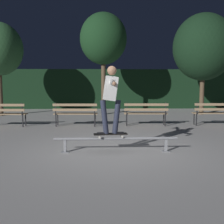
{
  "coord_description": "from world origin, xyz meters",
  "views": [
    {
      "loc": [
        -0.3,
        -6.56,
        1.64
      ],
      "look_at": [
        -0.06,
        0.66,
        0.85
      ],
      "focal_mm": 45.03,
      "sensor_mm": 36.0,
      "label": 1
    }
  ],
  "objects_px": {
    "tree_behind_benches": "(103,39)",
    "grind_rail": "(116,140)",
    "skateboarder": "(111,94)",
    "park_bench_rightmost": "(215,111)",
    "skateboard": "(111,134)",
    "park_bench_right_center": "(146,111)",
    "park_bench_leftmost": "(4,112)",
    "park_bench_left_center": "(75,112)",
    "tree_far_right": "(203,47)"
  },
  "relations": [
    {
      "from": "skateboard",
      "to": "tree_far_right",
      "type": "distance_m",
      "value": 9.25
    },
    {
      "from": "skateboarder",
      "to": "skateboard",
      "type": "bearing_deg",
      "value": -174.82
    },
    {
      "from": "park_bench_left_center",
      "to": "park_bench_right_center",
      "type": "relative_size",
      "value": 1.0
    },
    {
      "from": "tree_behind_benches",
      "to": "skateboard",
      "type": "bearing_deg",
      "value": -89.0
    },
    {
      "from": "tree_behind_benches",
      "to": "park_bench_left_center",
      "type": "bearing_deg",
      "value": -105.42
    },
    {
      "from": "park_bench_left_center",
      "to": "park_bench_right_center",
      "type": "bearing_deg",
      "value": 0.0
    },
    {
      "from": "skateboard",
      "to": "grind_rail",
      "type": "bearing_deg",
      "value": -0.0
    },
    {
      "from": "park_bench_rightmost",
      "to": "tree_behind_benches",
      "type": "relative_size",
      "value": 0.33
    },
    {
      "from": "tree_behind_benches",
      "to": "tree_far_right",
      "type": "bearing_deg",
      "value": -2.27
    },
    {
      "from": "park_bench_left_center",
      "to": "park_bench_leftmost",
      "type": "bearing_deg",
      "value": 180.0
    },
    {
      "from": "park_bench_rightmost",
      "to": "tree_behind_benches",
      "type": "bearing_deg",
      "value": 137.56
    },
    {
      "from": "tree_behind_benches",
      "to": "grind_rail",
      "type": "bearing_deg",
      "value": -88.07
    },
    {
      "from": "grind_rail",
      "to": "park_bench_leftmost",
      "type": "relative_size",
      "value": 1.78
    },
    {
      "from": "grind_rail",
      "to": "tree_far_right",
      "type": "distance_m",
      "value": 9.24
    },
    {
      "from": "park_bench_right_center",
      "to": "skateboard",
      "type": "bearing_deg",
      "value": -110.36
    },
    {
      "from": "park_bench_left_center",
      "to": "tree_behind_benches",
      "type": "height_order",
      "value": "tree_behind_benches"
    },
    {
      "from": "grind_rail",
      "to": "park_bench_left_center",
      "type": "relative_size",
      "value": 1.78
    },
    {
      "from": "park_bench_rightmost",
      "to": "tree_behind_benches",
      "type": "distance_m",
      "value": 6.43
    },
    {
      "from": "skateboard",
      "to": "park_bench_rightmost",
      "type": "xyz_separation_m",
      "value": [
        4.0,
        3.81,
        0.12
      ]
    },
    {
      "from": "grind_rail",
      "to": "park_bench_rightmost",
      "type": "xyz_separation_m",
      "value": [
        3.88,
        3.81,
        0.27
      ]
    },
    {
      "from": "grind_rail",
      "to": "skateboarder",
      "type": "bearing_deg",
      "value": 179.87
    },
    {
      "from": "tree_far_right",
      "to": "tree_behind_benches",
      "type": "distance_m",
      "value": 4.91
    },
    {
      "from": "park_bench_right_center",
      "to": "park_bench_rightmost",
      "type": "height_order",
      "value": "same"
    },
    {
      "from": "skateboard",
      "to": "park_bench_leftmost",
      "type": "xyz_separation_m",
      "value": [
        -3.76,
        3.81,
        0.12
      ]
    },
    {
      "from": "park_bench_rightmost",
      "to": "tree_far_right",
      "type": "distance_m",
      "value": 4.59
    },
    {
      "from": "park_bench_right_center",
      "to": "tree_far_right",
      "type": "xyz_separation_m",
      "value": [
        3.35,
        3.58,
        2.76
      ]
    },
    {
      "from": "tree_behind_benches",
      "to": "park_bench_right_center",
      "type": "bearing_deg",
      "value": -67.76
    },
    {
      "from": "park_bench_left_center",
      "to": "grind_rail",
      "type": "bearing_deg",
      "value": -71.18
    },
    {
      "from": "park_bench_left_center",
      "to": "skateboarder",
      "type": "bearing_deg",
      "value": -72.81
    },
    {
      "from": "grind_rail",
      "to": "skateboard",
      "type": "relative_size",
      "value": 3.62
    },
    {
      "from": "grind_rail",
      "to": "park_bench_left_center",
      "type": "height_order",
      "value": "park_bench_left_center"
    },
    {
      "from": "park_bench_left_center",
      "to": "tree_far_right",
      "type": "bearing_deg",
      "value": 31.14
    },
    {
      "from": "park_bench_right_center",
      "to": "tree_far_right",
      "type": "height_order",
      "value": "tree_far_right"
    },
    {
      "from": "skateboard",
      "to": "tree_behind_benches",
      "type": "distance_m",
      "value": 8.26
    },
    {
      "from": "skateboard",
      "to": "park_bench_right_center",
      "type": "distance_m",
      "value": 4.06
    },
    {
      "from": "park_bench_leftmost",
      "to": "park_bench_left_center",
      "type": "xyz_separation_m",
      "value": [
        2.59,
        0.0,
        0.0
      ]
    },
    {
      "from": "park_bench_left_center",
      "to": "tree_behind_benches",
      "type": "xyz_separation_m",
      "value": [
        1.04,
        3.78,
        3.15
      ]
    },
    {
      "from": "grind_rail",
      "to": "tree_far_right",
      "type": "height_order",
      "value": "tree_far_right"
    },
    {
      "from": "park_bench_right_center",
      "to": "park_bench_rightmost",
      "type": "bearing_deg",
      "value": 0.0
    },
    {
      "from": "grind_rail",
      "to": "park_bench_leftmost",
      "type": "bearing_deg",
      "value": 135.58
    },
    {
      "from": "park_bench_leftmost",
      "to": "park_bench_right_center",
      "type": "relative_size",
      "value": 1.0
    },
    {
      "from": "skateboard",
      "to": "park_bench_leftmost",
      "type": "height_order",
      "value": "park_bench_leftmost"
    },
    {
      "from": "skateboarder",
      "to": "park_bench_rightmost",
      "type": "xyz_separation_m",
      "value": [
        4.0,
        3.81,
        -0.82
      ]
    },
    {
      "from": "park_bench_left_center",
      "to": "tree_far_right",
      "type": "relative_size",
      "value": 0.33
    },
    {
      "from": "park_bench_left_center",
      "to": "park_bench_rightmost",
      "type": "height_order",
      "value": "same"
    },
    {
      "from": "skateboard",
      "to": "park_bench_rightmost",
      "type": "relative_size",
      "value": 0.49
    },
    {
      "from": "grind_rail",
      "to": "skateboarder",
      "type": "relative_size",
      "value": 1.85
    },
    {
      "from": "park_bench_left_center",
      "to": "park_bench_right_center",
      "type": "distance_m",
      "value": 2.59
    },
    {
      "from": "skateboarder",
      "to": "park_bench_rightmost",
      "type": "distance_m",
      "value": 5.58
    },
    {
      "from": "park_bench_left_center",
      "to": "tree_far_right",
      "type": "distance_m",
      "value": 7.46
    }
  ]
}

